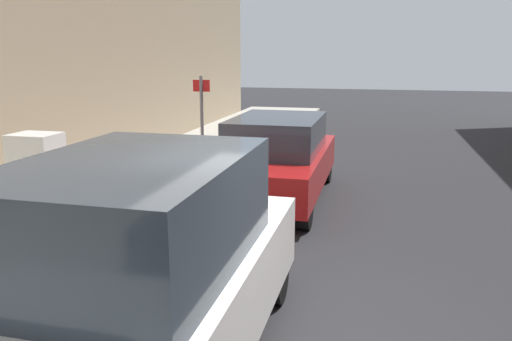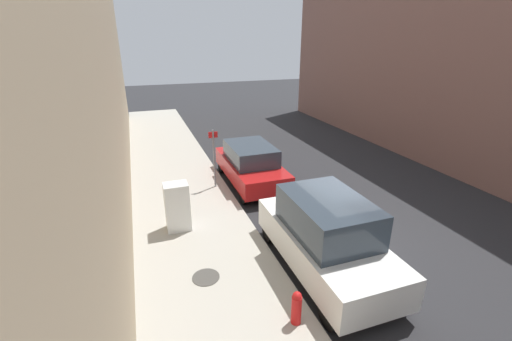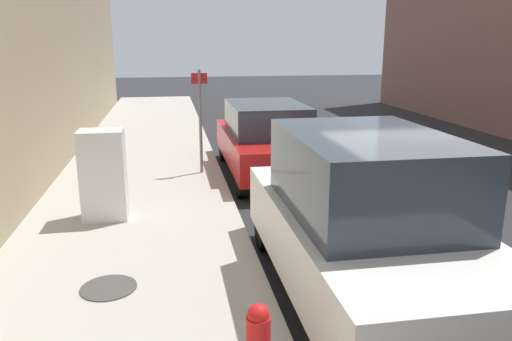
% 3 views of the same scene
% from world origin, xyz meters
% --- Properties ---
extents(discarded_refrigerator, '(0.75, 0.60, 1.56)m').
position_xyz_m(discarded_refrigerator, '(-4.76, 2.27, 0.94)').
color(discarded_refrigerator, white).
rests_on(discarded_refrigerator, sidewalk_slab).
extents(street_sign_post, '(0.36, 0.07, 2.39)m').
position_xyz_m(street_sign_post, '(-2.90, 5.12, 1.51)').
color(street_sign_post, slate).
rests_on(street_sign_post, sidewalk_slab).
extents(parked_van_white, '(2.04, 4.74, 2.13)m').
position_xyz_m(parked_van_white, '(-1.32, -0.92, 1.05)').
color(parked_van_white, silver).
rests_on(parked_van_white, ground).
extents(parked_suv_red, '(1.95, 4.59, 1.74)m').
position_xyz_m(parked_suv_red, '(-1.32, 5.27, 0.89)').
color(parked_suv_red, red).
rests_on(parked_suv_red, ground).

